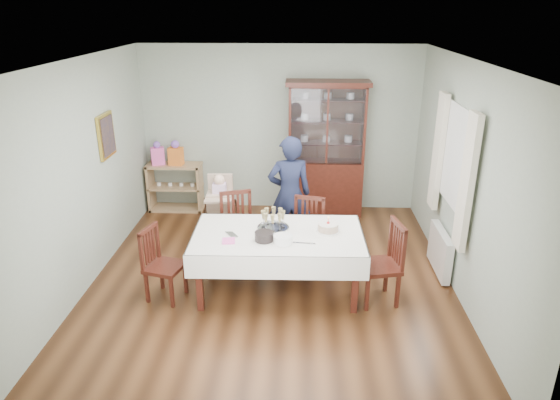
# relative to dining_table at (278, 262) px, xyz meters

# --- Properties ---
(floor) EXTENTS (5.00, 5.00, 0.00)m
(floor) POSITION_rel_dining_table_xyz_m (-0.09, 0.23, -0.38)
(floor) COLOR #593319
(floor) RESTS_ON ground
(room_shell) EXTENTS (5.00, 5.00, 5.00)m
(room_shell) POSITION_rel_dining_table_xyz_m (-0.09, 0.77, 1.32)
(room_shell) COLOR #9EAA99
(room_shell) RESTS_ON floor
(dining_table) EXTENTS (2.02, 1.19, 0.76)m
(dining_table) POSITION_rel_dining_table_xyz_m (0.00, 0.00, 0.00)
(dining_table) COLOR #461911
(dining_table) RESTS_ON floor
(china_cabinet) EXTENTS (1.30, 0.48, 2.18)m
(china_cabinet) POSITION_rel_dining_table_xyz_m (0.66, 2.49, 0.74)
(china_cabinet) COLOR #461911
(china_cabinet) RESTS_ON floor
(sideboard) EXTENTS (0.90, 0.38, 0.80)m
(sideboard) POSITION_rel_dining_table_xyz_m (-1.84, 2.51, 0.02)
(sideboard) COLOR tan
(sideboard) RESTS_ON floor
(picture_frame) EXTENTS (0.04, 0.48, 0.58)m
(picture_frame) POSITION_rel_dining_table_xyz_m (-2.31, 1.03, 1.27)
(picture_frame) COLOR gold
(picture_frame) RESTS_ON room_shell
(window) EXTENTS (0.04, 1.02, 1.22)m
(window) POSITION_rel_dining_table_xyz_m (2.13, 0.53, 1.17)
(window) COLOR white
(window) RESTS_ON room_shell
(curtain_left) EXTENTS (0.07, 0.30, 1.55)m
(curtain_left) POSITION_rel_dining_table_xyz_m (2.07, -0.09, 1.07)
(curtain_left) COLOR silver
(curtain_left) RESTS_ON room_shell
(curtain_right) EXTENTS (0.07, 0.30, 1.55)m
(curtain_right) POSITION_rel_dining_table_xyz_m (2.07, 1.15, 1.07)
(curtain_right) COLOR silver
(curtain_right) RESTS_ON room_shell
(radiator) EXTENTS (0.10, 0.80, 0.55)m
(radiator) POSITION_rel_dining_table_xyz_m (2.07, 0.53, -0.08)
(radiator) COLOR white
(radiator) RESTS_ON floor
(chair_far_left) EXTENTS (0.55, 0.55, 0.98)m
(chair_far_left) POSITION_rel_dining_table_xyz_m (-0.55, 0.64, -0.09)
(chair_far_left) COLOR #461911
(chair_far_left) RESTS_ON floor
(chair_far_right) EXTENTS (0.50, 0.50, 0.94)m
(chair_far_right) POSITION_rel_dining_table_xyz_m (0.34, 0.58, -0.10)
(chair_far_right) COLOR #461911
(chair_far_right) RESTS_ON floor
(chair_end_left) EXTENTS (0.49, 0.49, 0.89)m
(chair_end_left) POSITION_rel_dining_table_xyz_m (-1.33, -0.22, -0.12)
(chair_end_left) COLOR #461911
(chair_end_left) RESTS_ON floor
(chair_end_right) EXTENTS (0.53, 0.53, 0.99)m
(chair_end_right) POSITION_rel_dining_table_xyz_m (1.19, -0.18, -0.09)
(chair_end_right) COLOR #461911
(chair_end_right) RESTS_ON floor
(woman) EXTENTS (0.66, 0.50, 1.65)m
(woman) POSITION_rel_dining_table_xyz_m (0.10, 1.13, 0.44)
(woman) COLOR black
(woman) RESTS_ON floor
(high_chair) EXTENTS (0.49, 0.49, 1.07)m
(high_chair) POSITION_rel_dining_table_xyz_m (-0.88, 1.22, 0.03)
(high_chair) COLOR black
(high_chair) RESTS_ON floor
(champagne_tray) EXTENTS (0.38, 0.38, 0.23)m
(champagne_tray) POSITION_rel_dining_table_xyz_m (-0.06, 0.14, 0.45)
(champagne_tray) COLOR silver
(champagne_tray) RESTS_ON dining_table
(birthday_cake) EXTENTS (0.28, 0.28, 0.19)m
(birthday_cake) POSITION_rel_dining_table_xyz_m (0.59, 0.08, 0.43)
(birthday_cake) COLOR white
(birthday_cake) RESTS_ON dining_table
(plate_stack_dark) EXTENTS (0.26, 0.26, 0.10)m
(plate_stack_dark) POSITION_rel_dining_table_xyz_m (-0.15, -0.19, 0.43)
(plate_stack_dark) COLOR black
(plate_stack_dark) RESTS_ON dining_table
(plate_stack_white) EXTENTS (0.28, 0.28, 0.09)m
(plate_stack_white) POSITION_rel_dining_table_xyz_m (0.07, -0.25, 0.42)
(plate_stack_white) COLOR white
(plate_stack_white) RESTS_ON dining_table
(napkin_stack) EXTENTS (0.16, 0.16, 0.02)m
(napkin_stack) POSITION_rel_dining_table_xyz_m (-0.55, -0.24, 0.39)
(napkin_stack) COLOR #F55AB2
(napkin_stack) RESTS_ON dining_table
(cutlery) EXTENTS (0.19, 0.20, 0.01)m
(cutlery) POSITION_rel_dining_table_xyz_m (-0.58, -0.06, 0.38)
(cutlery) COLOR silver
(cutlery) RESTS_ON dining_table
(cake_knife) EXTENTS (0.25, 0.05, 0.01)m
(cake_knife) POSITION_rel_dining_table_xyz_m (0.31, -0.25, 0.38)
(cake_knife) COLOR silver
(cake_knife) RESTS_ON dining_table
(gift_bag_pink) EXTENTS (0.24, 0.20, 0.39)m
(gift_bag_pink) POSITION_rel_dining_table_xyz_m (-2.09, 2.49, 0.59)
(gift_bag_pink) COLOR #F55AB2
(gift_bag_pink) RESTS_ON sideboard
(gift_bag_orange) EXTENTS (0.24, 0.19, 0.41)m
(gift_bag_orange) POSITION_rel_dining_table_xyz_m (-1.79, 2.49, 0.60)
(gift_bag_orange) COLOR orange
(gift_bag_orange) RESTS_ON sideboard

